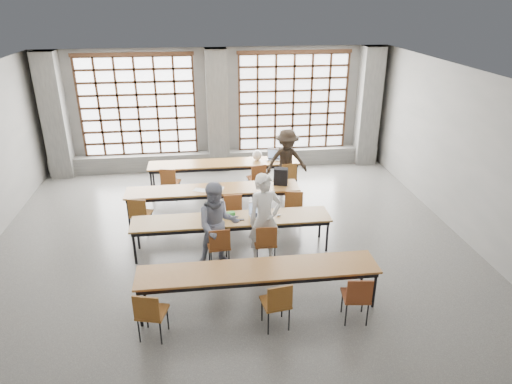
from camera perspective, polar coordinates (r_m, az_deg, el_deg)
floor at (r=9.18m, az=-2.85°, el=-8.60°), size 11.00×11.00×0.00m
ceiling at (r=7.88m, az=-3.38°, el=13.42°), size 11.00×11.00×0.00m
wall_back at (r=13.62m, az=-4.89°, el=10.28°), size 10.00×0.00×10.00m
wall_right at (r=10.02m, az=26.77°, el=2.76°), size 0.00×11.00×11.00m
column_left at (r=13.92m, az=-23.88°, el=8.64°), size 0.60×0.55×3.50m
column_mid at (r=13.35m, az=-4.83°, el=10.00°), size 0.60×0.55×3.50m
column_right at (r=14.25m, az=13.85°, el=10.29°), size 0.60×0.55×3.50m
window_left at (r=13.61m, az=-14.55°, el=10.25°), size 3.32×0.12×3.00m
window_right at (r=13.78m, az=4.67°, el=11.09°), size 3.32×0.12×3.00m
sill_ledge at (r=13.86m, az=-4.63°, el=4.05°), size 9.80×0.35×0.50m
desk_row_a at (r=12.25m, az=-4.00°, el=3.43°), size 4.00×0.70×0.73m
desk_row_b at (r=10.63m, az=-5.38°, el=0.12°), size 4.00×0.70×0.73m
desk_row_c at (r=9.23m, az=-3.05°, el=-3.66°), size 4.00×0.70×0.73m
desk_row_d at (r=7.65m, az=0.30°, el=-9.98°), size 4.00×0.70×0.73m
chair_back_left at (r=11.72m, az=-10.73°, el=1.43°), size 0.51×0.51×0.88m
chair_back_mid at (r=11.78m, az=0.17°, el=1.98°), size 0.49×0.50×0.88m
chair_back_right at (r=11.90m, az=3.98°, el=2.15°), size 0.48×0.48×0.88m
chair_mid_left at (r=10.21m, az=-14.33°, el=-2.41°), size 0.51×0.51×0.88m
chair_mid_centre at (r=10.13m, az=-2.95°, el=-1.85°), size 0.42×0.43×0.88m
chair_mid_right at (r=10.31m, az=4.74°, el=-1.43°), size 0.50×0.50×0.88m
chair_front_left at (r=8.73m, az=-4.64°, el=-6.41°), size 0.46×0.46×0.88m
chair_front_right at (r=8.80m, az=1.20°, el=-6.06°), size 0.42×0.43×0.88m
chair_near_left at (r=7.22m, az=-13.12°, el=-14.28°), size 0.51×0.52×0.88m
chair_near_mid at (r=7.24m, az=2.68°, el=-13.44°), size 0.48×0.48×0.88m
chair_near_right at (r=7.53m, az=12.54°, el=-12.41°), size 0.47×0.47×0.88m
student_male at (r=8.73m, az=1.10°, el=-3.46°), size 0.76×0.60×1.84m
student_female at (r=8.68m, az=-4.80°, el=-4.14°), size 0.89×0.72×1.72m
student_back at (r=11.90m, az=3.85°, el=3.82°), size 1.19×0.78×1.72m
laptop_front at (r=9.32m, az=0.22°, el=-2.48°), size 0.39×0.34×0.26m
laptop_back at (r=12.45m, az=2.24°, el=4.43°), size 0.42×0.37×0.26m
mouse at (r=9.28m, az=2.81°, el=-2.92°), size 0.11×0.09×0.04m
green_box at (r=9.25m, az=-3.42°, el=-2.85°), size 0.27×0.16×0.09m
phone at (r=9.12m, az=-1.88°, el=-3.48°), size 0.13×0.06×0.01m
paper_sheet_b at (r=10.55m, az=-7.01°, el=0.26°), size 0.36×0.31×0.00m
paper_sheet_c at (r=10.61m, az=-4.86°, el=0.47°), size 0.34×0.28×0.00m
backpack at (r=10.73m, az=3.12°, el=1.95°), size 0.36×0.28×0.40m
plastic_bag at (r=12.30m, az=0.16°, el=4.62°), size 0.26×0.21×0.29m
red_pouch at (r=7.30m, az=-12.88°, el=-14.13°), size 0.22×0.14×0.06m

